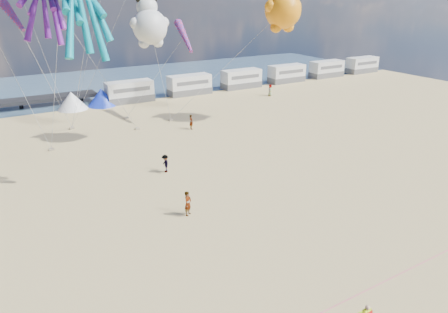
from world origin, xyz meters
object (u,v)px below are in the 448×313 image
kite_teddy_orange (283,10)px  tent_blue (102,97)px  motorhome_1 (189,85)px  beachgoer_5 (191,122)px  motorhome_3 (287,74)px  motorhome_5 (362,65)px  motorhome_4 (327,69)px  standing_person (188,203)px  motorhome_0 (130,92)px  tent_white (72,101)px  kite_panda (150,27)px  motorhome_2 (241,79)px  sandbag_a (51,149)px  beachgoer_0 (270,90)px  sandbag_c (171,120)px  sandbag_b (137,129)px  sandbag_e (72,128)px  windsock_mid (184,37)px  sandbag_d (127,118)px  beachgoer_2 (165,164)px  windsock_right (13,16)px

kite_teddy_orange → tent_blue: bearing=117.8°
motorhome_1 → beachgoer_5: size_ratio=3.88×
motorhome_3 → tent_blue: (-32.50, 0.00, -0.30)m
motorhome_5 → kite_teddy_orange: size_ratio=0.94×
motorhome_4 → standing_person: 55.61m
motorhome_0 → tent_white: motorhome_0 is taller
motorhome_5 → tent_white: 55.50m
tent_white → kite_panda: (5.36, -17.37, 10.30)m
motorhome_2 → kite_panda: size_ratio=1.16×
kite_teddy_orange → sandbag_a: bearing=158.0°
sandbag_a → motorhome_2: bearing=25.3°
standing_person → beachgoer_0: 37.03m
motorhome_4 → sandbag_c: 38.46m
motorhome_1 → motorhome_5: 38.00m
beachgoer_0 → kite_panda: 26.76m
motorhome_1 → sandbag_b: 18.25m
sandbag_e → windsock_mid: size_ratio=0.08×
motorhome_5 → sandbag_b: size_ratio=13.20×
motorhome_1 → windsock_mid: size_ratio=1.01×
motorhome_3 → sandbag_b: motorhome_3 is taller
tent_blue → sandbag_a: 17.55m
motorhome_4 → windsock_mid: (-34.27, -11.32, 8.35)m
motorhome_2 → beachgoer_5: bearing=-136.8°
sandbag_d → tent_white: bearing=121.3°
motorhome_3 → tent_white: (-36.50, 0.00, -0.30)m
motorhome_3 → beachgoer_5: (-26.40, -15.88, -0.65)m
beachgoer_0 → sandbag_e: 29.53m
motorhome_1 → tent_white: motorhome_1 is taller
motorhome_5 → beachgoer_2: bearing=-154.0°
beachgoer_2 → windsock_right: (-8.99, 10.78, 11.83)m
motorhome_1 → standing_person: size_ratio=3.65×
motorhome_4 → sandbag_c: size_ratio=13.20×
beachgoer_5 → sandbag_c: (-0.73, 4.23, -0.74)m
sandbag_b → sandbag_c: 4.89m
sandbag_c → motorhome_0: bearing=96.7°
motorhome_3 → beachgoer_2: 42.28m
motorhome_0 → kite_panda: kite_panda is taller
motorhome_4 → windsock_mid: bearing=-161.7°
motorhome_3 → kite_teddy_orange: size_ratio=0.94×
motorhome_2 → sandbag_b: 25.83m
motorhome_2 → kite_panda: bearing=-141.3°
kite_teddy_orange → windsock_right: 27.37m
sandbag_d → kite_teddy_orange: bearing=-30.6°
standing_person → kite_teddy_orange: kite_teddy_orange is taller
beachgoer_0 → windsock_right: windsock_right is taller
motorhome_4 → sandbag_d: 41.90m
motorhome_2 → standing_person: (-25.56, -33.27, -0.60)m
beachgoer_2 → motorhome_5: bearing=121.0°
motorhome_3 → standing_person: size_ratio=3.65×
motorhome_4 → sandbag_c: (-36.62, -11.65, -1.39)m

